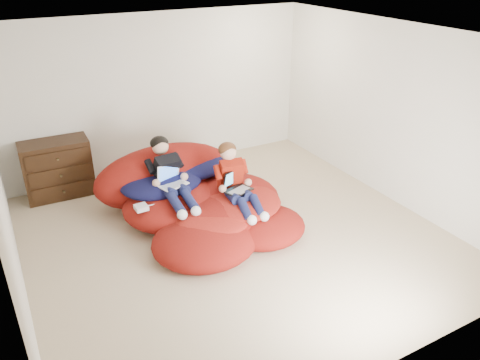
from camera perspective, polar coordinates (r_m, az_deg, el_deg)
The scene contains 9 objects.
room_shell at distance 5.97m, azimuth -0.65°, elevation -5.04°, with size 5.10×5.10×2.77m.
dresser at distance 7.37m, azimuth -21.34°, elevation 1.28°, with size 0.97×0.55×0.86m.
beanbag_pile at distance 6.37m, azimuth -5.23°, elevation -2.45°, with size 2.39×2.49×0.93m.
cream_pillow at distance 6.65m, azimuth -11.25°, elevation 1.80°, with size 0.39×0.25×0.25m, color beige.
older_boy at distance 6.20m, azimuth -8.70°, elevation 0.94°, with size 0.36×1.12×0.75m.
younger_boy at distance 6.07m, azimuth -0.56°, elevation 0.22°, with size 0.37×0.99×0.78m.
laptop_white at distance 6.16m, azimuth -8.42°, elevation 0.15°, with size 0.42×0.39×0.26m.
laptop_black at distance 6.09m, azimuth -0.47°, elevation -0.56°, with size 0.40×0.40×0.25m.
power_adapter at distance 6.00m, azimuth -11.95°, elevation -3.30°, with size 0.15×0.15×0.06m, color white.
Camera 1 is at (-2.39, -4.49, 3.34)m, focal length 35.00 mm.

